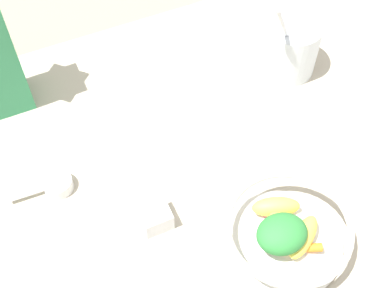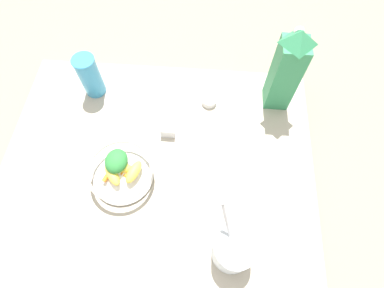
% 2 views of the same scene
% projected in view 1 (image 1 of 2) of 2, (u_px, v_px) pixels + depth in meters
% --- Properties ---
extents(ground_plane, '(6.00, 6.00, 0.00)m').
position_uv_depth(ground_plane, '(274.00, 201.00, 0.93)').
color(ground_plane, gray).
extents(countertop, '(0.95, 0.95, 0.05)m').
position_uv_depth(countertop, '(275.00, 194.00, 0.91)').
color(countertop, '#B2A893').
rests_on(countertop, ground_plane).
extents(fruit_bowl, '(0.19, 0.19, 0.09)m').
position_uv_depth(fruit_bowl, '(286.00, 233.00, 0.79)').
color(fruit_bowl, silver).
rests_on(fruit_bowl, countertop).
extents(yogurt_tub, '(0.11, 0.14, 0.21)m').
position_uv_depth(yogurt_tub, '(291.00, 45.00, 0.99)').
color(yogurt_tub, silver).
rests_on(yogurt_tub, countertop).
extents(spice_jar, '(0.05, 0.05, 0.04)m').
position_uv_depth(spice_jar, '(155.00, 217.00, 0.83)').
color(spice_jar, silver).
rests_on(spice_jar, countertop).
extents(measuring_scoop, '(0.05, 0.10, 0.02)m').
position_uv_depth(measuring_scoop, '(56.00, 185.00, 0.88)').
color(measuring_scoop, white).
rests_on(measuring_scoop, countertop).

